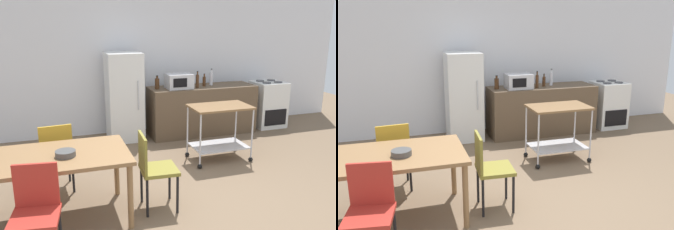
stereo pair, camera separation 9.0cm
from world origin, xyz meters
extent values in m
plane|color=brown|center=(0.00, 0.00, 0.00)|extent=(12.00, 12.00, 0.00)
cube|color=white|center=(0.00, 3.20, 1.45)|extent=(8.40, 0.12, 2.90)
cube|color=brown|center=(0.90, 2.60, 0.45)|extent=(2.00, 0.64, 0.90)
cube|color=olive|center=(-1.77, 0.25, 0.73)|extent=(1.50, 0.90, 0.04)
cylinder|color=olive|center=(-1.08, -0.14, 0.35)|extent=(0.06, 0.06, 0.71)
cylinder|color=olive|center=(-1.08, 0.64, 0.35)|extent=(0.06, 0.06, 0.71)
cube|color=gold|center=(-1.77, 1.02, 0.47)|extent=(0.43, 0.43, 0.04)
cube|color=gold|center=(-1.75, 0.84, 0.69)|extent=(0.38, 0.06, 0.40)
cylinder|color=black|center=(-1.62, 1.20, 0.23)|extent=(0.03, 0.03, 0.45)
cylinder|color=black|center=(-1.96, 1.17, 0.23)|extent=(0.03, 0.03, 0.45)
cylinder|color=black|center=(-1.59, 0.86, 0.23)|extent=(0.03, 0.03, 0.45)
cylinder|color=black|center=(-1.93, 0.83, 0.23)|extent=(0.03, 0.03, 0.45)
cube|color=#B72D23|center=(-1.97, -0.47, 0.47)|extent=(0.45, 0.45, 0.04)
cube|color=#B72D23|center=(-1.95, -0.29, 0.69)|extent=(0.38, 0.08, 0.40)
cylinder|color=black|center=(-1.78, -0.32, 0.23)|extent=(0.03, 0.03, 0.45)
cube|color=olive|center=(-0.68, 0.17, 0.47)|extent=(0.42, 0.42, 0.04)
cube|color=olive|center=(-0.86, 0.18, 0.69)|extent=(0.05, 0.38, 0.40)
cylinder|color=black|center=(-0.53, -0.01, 0.23)|extent=(0.03, 0.03, 0.45)
cylinder|color=black|center=(-0.50, 0.33, 0.23)|extent=(0.03, 0.03, 0.45)
cylinder|color=black|center=(-0.87, 0.01, 0.23)|extent=(0.03, 0.03, 0.45)
cylinder|color=black|center=(-0.84, 0.35, 0.23)|extent=(0.03, 0.03, 0.45)
cube|color=white|center=(2.35, 2.62, 0.45)|extent=(0.60, 0.60, 0.90)
cube|color=black|center=(2.35, 2.32, 0.25)|extent=(0.48, 0.01, 0.32)
cylinder|color=#47474C|center=(2.22, 2.50, 0.91)|extent=(0.16, 0.16, 0.02)
cylinder|color=#47474C|center=(2.48, 2.50, 0.91)|extent=(0.16, 0.16, 0.02)
cylinder|color=#47474C|center=(2.22, 2.74, 0.91)|extent=(0.16, 0.16, 0.02)
cylinder|color=#47474C|center=(2.48, 2.74, 0.91)|extent=(0.16, 0.16, 0.02)
cube|color=white|center=(-0.55, 2.70, 0.78)|extent=(0.60, 0.60, 1.55)
cylinder|color=silver|center=(-0.37, 2.39, 0.85)|extent=(0.02, 0.02, 0.50)
cube|color=brown|center=(0.61, 1.28, 0.83)|extent=(0.90, 0.56, 0.03)
cube|color=silver|center=(0.61, 1.28, 0.22)|extent=(0.83, 0.52, 0.02)
cylinder|color=silver|center=(0.19, 1.03, 0.45)|extent=(0.02, 0.02, 0.76)
sphere|color=black|center=(0.19, 1.03, 0.04)|extent=(0.07, 0.07, 0.07)
cylinder|color=silver|center=(1.03, 1.03, 0.45)|extent=(0.02, 0.02, 0.76)
sphere|color=black|center=(1.03, 1.03, 0.04)|extent=(0.07, 0.07, 0.07)
cylinder|color=silver|center=(0.19, 1.53, 0.45)|extent=(0.02, 0.02, 0.76)
sphere|color=black|center=(0.19, 1.53, 0.04)|extent=(0.07, 0.07, 0.07)
cylinder|color=silver|center=(1.03, 1.53, 0.45)|extent=(0.02, 0.02, 0.76)
sphere|color=black|center=(1.03, 1.53, 0.04)|extent=(0.07, 0.07, 0.07)
cylinder|color=#4C2D19|center=(0.03, 2.61, 0.99)|extent=(0.08, 0.08, 0.19)
cylinder|color=#4C2D19|center=(0.03, 2.61, 1.11)|extent=(0.04, 0.04, 0.04)
cylinder|color=black|center=(0.03, 2.61, 1.13)|extent=(0.04, 0.04, 0.01)
cube|color=silver|center=(0.42, 2.54, 1.03)|extent=(0.46, 0.34, 0.26)
cube|color=black|center=(0.38, 2.37, 1.03)|extent=(0.25, 0.01, 0.16)
cylinder|color=#4C2D19|center=(0.76, 2.50, 1.02)|extent=(0.06, 0.06, 0.23)
cylinder|color=#4C2D19|center=(0.76, 2.50, 1.16)|extent=(0.03, 0.03, 0.06)
cylinder|color=black|center=(0.76, 2.50, 1.20)|extent=(0.03, 0.03, 0.01)
cylinder|color=#4C2D19|center=(0.94, 2.62, 0.99)|extent=(0.06, 0.06, 0.17)
cylinder|color=#4C2D19|center=(0.94, 2.62, 1.09)|extent=(0.03, 0.03, 0.05)
cylinder|color=black|center=(0.94, 2.62, 1.12)|extent=(0.03, 0.03, 0.01)
cylinder|color=silver|center=(1.10, 2.65, 1.02)|extent=(0.06, 0.06, 0.24)
cylinder|color=silver|center=(1.10, 2.65, 1.17)|extent=(0.03, 0.03, 0.06)
cylinder|color=black|center=(1.10, 2.65, 1.20)|extent=(0.03, 0.03, 0.01)
cylinder|color=#4C4C4C|center=(-1.67, 0.17, 0.78)|extent=(0.20, 0.20, 0.06)
camera|label=1|loc=(-1.74, -3.34, 2.09)|focal=37.89mm
camera|label=2|loc=(-1.66, -3.37, 2.09)|focal=37.89mm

